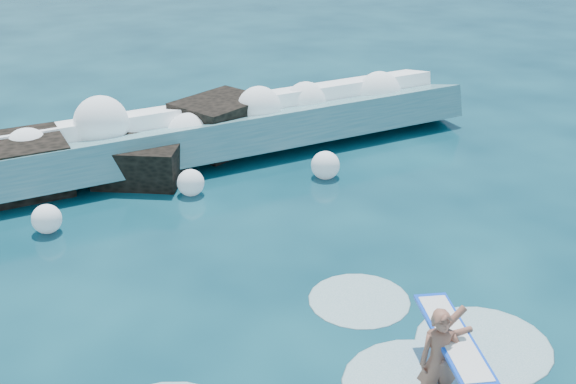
{
  "coord_description": "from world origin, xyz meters",
  "views": [
    {
      "loc": [
        -4.67,
        -9.68,
        7.24
      ],
      "look_at": [
        1.5,
        2.0,
        1.2
      ],
      "focal_mm": 45.0,
      "sensor_mm": 36.0,
      "label": 1
    }
  ],
  "objects": [
    {
      "name": "surfer_with_board",
      "position": [
        1.38,
        -3.1,
        0.63
      ],
      "size": [
        1.32,
        2.89,
        1.71
      ],
      "color": "#995B47",
      "rests_on": "ground"
    },
    {
      "name": "breaking_wave",
      "position": [
        0.19,
        7.67,
        0.56
      ],
      "size": [
        18.74,
        2.89,
        1.62
      ],
      "color": "teal",
      "rests_on": "ground"
    },
    {
      "name": "wave_spray",
      "position": [
        -0.3,
        7.54,
        0.98
      ],
      "size": [
        15.63,
        4.35,
        1.99
      ],
      "color": "white",
      "rests_on": "ground"
    },
    {
      "name": "rock_cluster",
      "position": [
        -0.57,
        7.47,
        0.51
      ],
      "size": [
        8.49,
        3.7,
        1.6
      ],
      "color": "black",
      "rests_on": "ground"
    },
    {
      "name": "ground",
      "position": [
        0.0,
        0.0,
        0.0
      ],
      "size": [
        200.0,
        200.0,
        0.0
      ],
      "primitive_type": "plane",
      "color": "#072A39",
      "rests_on": "ground"
    }
  ]
}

